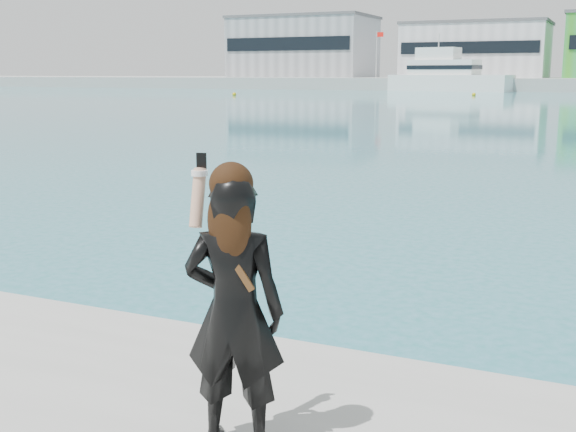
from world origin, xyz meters
name	(u,v)px	position (x,y,z in m)	size (l,w,h in m)	color
warehouse_grey_left	(303,47)	(-55.00, 127.98, 7.76)	(26.52, 16.36, 11.50)	gray
warehouse_white	(476,50)	(-22.00, 127.98, 6.76)	(24.48, 15.35, 9.50)	silver
flagpole_left	(377,51)	(-37.91, 121.00, 6.54)	(1.28, 0.16, 8.00)	silver
motor_yacht	(447,75)	(-23.09, 110.29, 2.47)	(19.42, 8.38, 8.77)	white
buoy_far	(234,96)	(-42.81, 77.52, 0.00)	(0.50, 0.50, 0.50)	gold
buoy_extra	(474,96)	(-14.99, 88.99, 0.00)	(0.50, 0.50, 0.50)	gold
woman	(234,304)	(-0.11, -0.56, 1.60)	(0.62, 0.48, 1.59)	black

